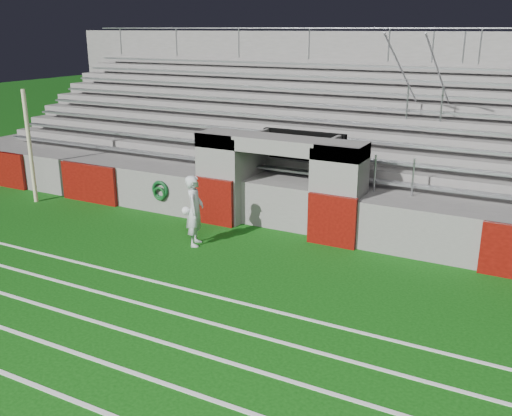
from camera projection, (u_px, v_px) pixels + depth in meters
The scene contains 6 objects.
ground at pixel (212, 273), 13.15m from camera, with size 90.00×90.00×0.00m, color #0C440B.
field_post at pixel (30, 147), 18.02m from camera, with size 0.13×0.13×3.61m, color beige.
field_markings at pixel (42, 388), 8.93m from camera, with size 28.00×8.09×0.01m.
stadium_structure at pixel (336, 148), 19.41m from camera, with size 26.00×8.48×5.42m.
goalkeeper_with_ball at pixel (195, 211), 14.59m from camera, with size 0.67×0.80×1.86m.
hose_coil at pixel (160, 191), 17.03m from camera, with size 0.58×0.14×0.61m.
Camera 1 is at (6.57, -10.19, 5.40)m, focal length 40.00 mm.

